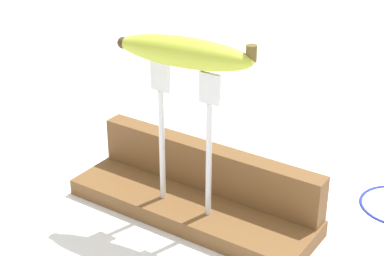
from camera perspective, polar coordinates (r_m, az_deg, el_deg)
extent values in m
plane|color=silver|center=(0.81, 0.00, -7.73)|extent=(3.00, 3.00, 0.00)
cube|color=brown|center=(0.81, 0.00, -7.10)|extent=(0.32, 0.10, 0.02)
cube|color=brown|center=(0.81, 1.47, -3.51)|extent=(0.32, 0.03, 0.06)
cylinder|color=silver|center=(0.77, -2.71, -1.63)|extent=(0.01, 0.01, 0.15)
cube|color=silver|center=(0.74, -2.86, 4.66)|extent=(0.03, 0.01, 0.04)
cylinder|color=silver|center=(0.74, 1.51, -2.97)|extent=(0.01, 0.01, 0.15)
cube|color=silver|center=(0.70, 1.60, 3.56)|extent=(0.03, 0.01, 0.04)
ellipsoid|color=#B2C138|center=(0.71, -0.70, 6.82)|extent=(0.17, 0.06, 0.04)
cylinder|color=brown|center=(0.67, 5.19, 6.61)|extent=(0.01, 0.01, 0.02)
sphere|color=#3F2D19|center=(0.74, -6.20, 7.62)|extent=(0.01, 0.01, 0.01)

